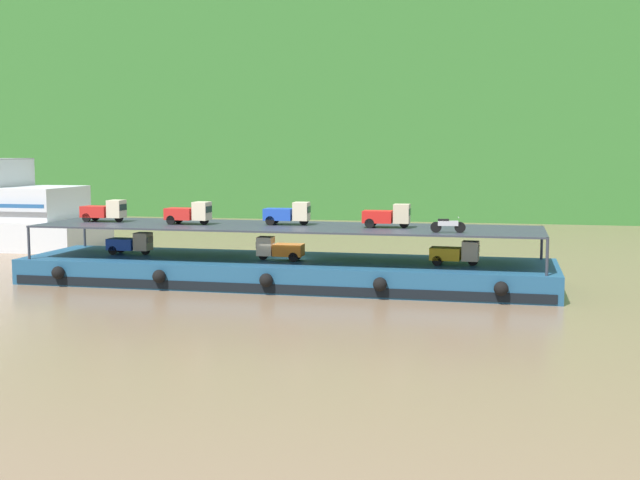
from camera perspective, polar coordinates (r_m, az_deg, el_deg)
The scene contains 12 objects.
ground_plane at distance 49.53m, azimuth -2.41°, elevation -3.05°, with size 400.00×400.00×0.00m, color #7F664C.
hillside_far_bank at distance 112.51m, azimuth 6.25°, elevation 11.17°, with size 112.78×41.16×31.47m.
cargo_barge at distance 49.38m, azimuth -2.42°, elevation -2.19°, with size 31.67×8.27×1.50m.
cargo_rack at distance 49.10m, azimuth -2.43°, elevation 0.92°, with size 30.07×6.86×2.00m.
mini_truck_lower_stern at distance 52.80m, azimuth -12.96°, elevation -0.22°, with size 2.75×1.22×1.38m.
mini_truck_lower_aft at distance 48.70m, azimuth -2.83°, elevation -0.60°, with size 2.77×1.25×1.38m.
mini_truck_lower_mid at distance 47.27m, azimuth 9.35°, elevation -0.89°, with size 2.80×1.30×1.38m.
mini_truck_upper_stern at distance 53.54m, azimuth -14.68°, elevation 1.97°, with size 2.77×1.25×1.38m.
mini_truck_upper_mid at distance 50.60m, azimuth -9.04°, elevation 1.86°, with size 2.79×1.29×1.38m.
mini_truck_upper_fore at distance 49.67m, azimuth -2.24°, elevation 1.85°, with size 2.76×1.24×1.38m.
mini_truck_upper_bow at distance 47.98m, azimuth 4.68°, elevation 1.68°, with size 2.75×1.22×1.38m.
motorcycle_upper_port at distance 45.41m, azimuth 8.82°, elevation 1.04°, with size 1.90×0.55×0.87m.
Camera 1 is at (12.77, -47.19, 8.00)m, focal length 46.27 mm.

